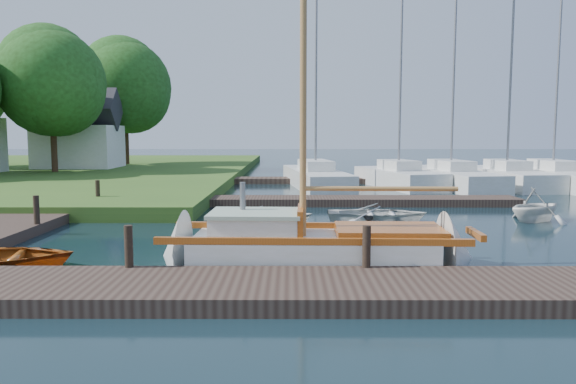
{
  "coord_description": "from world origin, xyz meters",
  "views": [
    {
      "loc": [
        0.05,
        -15.42,
        2.85
      ],
      "look_at": [
        0.0,
        0.0,
        1.2
      ],
      "focal_mm": 35.0,
      "sensor_mm": 36.0,
      "label": 1
    }
  ],
  "objects_px": {
    "tender_d": "(536,203)",
    "marina_boat_3": "(451,176)",
    "tree_7": "(125,86)",
    "tender_c": "(377,211)",
    "marina_boat_5": "(553,176)",
    "mooring_post_2": "(367,246)",
    "tree_3": "(52,82)",
    "sailboat": "(320,251)",
    "marina_boat_2": "(399,176)",
    "mooring_post_1": "(129,246)",
    "tender_a": "(263,214)",
    "house_c": "(79,136)",
    "mooring_post_4": "(36,210)",
    "mooring_post_5": "(98,191)",
    "marina_boat_4": "(507,176)",
    "marina_boat_1": "(315,176)"
  },
  "relations": [
    {
      "from": "marina_boat_3",
      "to": "tree_7",
      "type": "xyz_separation_m",
      "value": [
        -20.46,
        12.25,
        5.63
      ]
    },
    {
      "from": "mooring_post_1",
      "to": "sailboat",
      "type": "relative_size",
      "value": 0.08
    },
    {
      "from": "tender_a",
      "to": "marina_boat_5",
      "type": "height_order",
      "value": "marina_boat_5"
    },
    {
      "from": "marina_boat_3",
      "to": "mooring_post_2",
      "type": "bearing_deg",
      "value": 152.49
    },
    {
      "from": "mooring_post_1",
      "to": "marina_boat_4",
      "type": "distance_m",
      "value": 23.89
    },
    {
      "from": "mooring_post_5",
      "to": "marina_boat_2",
      "type": "height_order",
      "value": "marina_boat_2"
    },
    {
      "from": "marina_boat_5",
      "to": "marina_boat_2",
      "type": "bearing_deg",
      "value": 90.76
    },
    {
      "from": "mooring_post_1",
      "to": "marina_boat_4",
      "type": "relative_size",
      "value": 0.08
    },
    {
      "from": "mooring_post_4",
      "to": "tree_7",
      "type": "height_order",
      "value": "tree_7"
    },
    {
      "from": "tender_a",
      "to": "marina_boat_2",
      "type": "height_order",
      "value": "marina_boat_2"
    },
    {
      "from": "house_c",
      "to": "mooring_post_4",
      "type": "bearing_deg",
      "value": -72.35
    },
    {
      "from": "tender_a",
      "to": "tree_7",
      "type": "relative_size",
      "value": 0.34
    },
    {
      "from": "mooring_post_2",
      "to": "marina_boat_3",
      "type": "bearing_deg",
      "value": 69.68
    },
    {
      "from": "marina_boat_5",
      "to": "house_c",
      "type": "xyz_separation_m",
      "value": [
        -27.9,
        7.96,
        2.01
      ]
    },
    {
      "from": "mooring_post_2",
      "to": "marina_boat_5",
      "type": "bearing_deg",
      "value": 56.93
    },
    {
      "from": "sailboat",
      "to": "marina_boat_3",
      "type": "xyz_separation_m",
      "value": [
        7.77,
        17.61,
        0.23
      ]
    },
    {
      "from": "sailboat",
      "to": "mooring_post_1",
      "type": "bearing_deg",
      "value": -160.21
    },
    {
      "from": "sailboat",
      "to": "tender_d",
      "type": "xyz_separation_m",
      "value": [
        7.24,
        6.2,
        0.26
      ]
    },
    {
      "from": "sailboat",
      "to": "tree_3",
      "type": "distance_m",
      "value": 26.89
    },
    {
      "from": "marina_boat_2",
      "to": "marina_boat_3",
      "type": "relative_size",
      "value": 1.04
    },
    {
      "from": "mooring_post_5",
      "to": "marina_boat_5",
      "type": "bearing_deg",
      "value": 23.4
    },
    {
      "from": "marina_boat_4",
      "to": "mooring_post_4",
      "type": "bearing_deg",
      "value": 123.32
    },
    {
      "from": "mooring_post_2",
      "to": "mooring_post_5",
      "type": "relative_size",
      "value": 1.0
    },
    {
      "from": "mooring_post_2",
      "to": "marina_boat_3",
      "type": "distance_m",
      "value": 20.05
    },
    {
      "from": "tender_c",
      "to": "marina_boat_5",
      "type": "distance_m",
      "value": 16.09
    },
    {
      "from": "mooring_post_2",
      "to": "sailboat",
      "type": "xyz_separation_m",
      "value": [
        -0.81,
        1.2,
        -0.36
      ]
    },
    {
      "from": "tree_3",
      "to": "mooring_post_1",
      "type": "bearing_deg",
      "value": -64.49
    },
    {
      "from": "marina_boat_5",
      "to": "house_c",
      "type": "relative_size",
      "value": 2.19
    },
    {
      "from": "mooring_post_2",
      "to": "marina_boat_3",
      "type": "xyz_separation_m",
      "value": [
        6.96,
        18.8,
        -0.12
      ]
    },
    {
      "from": "mooring_post_4",
      "to": "tender_d",
      "type": "relative_size",
      "value": 0.35
    },
    {
      "from": "tender_a",
      "to": "tender_c",
      "type": "bearing_deg",
      "value": -92.13
    },
    {
      "from": "mooring_post_5",
      "to": "marina_boat_4",
      "type": "xyz_separation_m",
      "value": [
        18.46,
        9.01,
        -0.14
      ]
    },
    {
      "from": "mooring_post_4",
      "to": "marina_boat_4",
      "type": "xyz_separation_m",
      "value": [
        18.46,
        14.01,
        -0.14
      ]
    },
    {
      "from": "mooring_post_1",
      "to": "marina_boat_1",
      "type": "height_order",
      "value": "marina_boat_1"
    },
    {
      "from": "mooring_post_5",
      "to": "tree_7",
      "type": "bearing_deg",
      "value": 103.36
    },
    {
      "from": "tender_c",
      "to": "marina_boat_5",
      "type": "height_order",
      "value": "marina_boat_5"
    },
    {
      "from": "tender_d",
      "to": "marina_boat_3",
      "type": "relative_size",
      "value": 0.19
    },
    {
      "from": "marina_boat_4",
      "to": "house_c",
      "type": "height_order",
      "value": "marina_boat_4"
    },
    {
      "from": "marina_boat_2",
      "to": "tree_7",
      "type": "bearing_deg",
      "value": 40.26
    },
    {
      "from": "mooring_post_4",
      "to": "sailboat",
      "type": "bearing_deg",
      "value": -26.32
    },
    {
      "from": "mooring_post_4",
      "to": "mooring_post_5",
      "type": "height_order",
      "value": "same"
    },
    {
      "from": "sailboat",
      "to": "marina_boat_1",
      "type": "distance_m",
      "value": 17.51
    },
    {
      "from": "sailboat",
      "to": "marina_boat_5",
      "type": "bearing_deg",
      "value": 55.32
    },
    {
      "from": "mooring_post_1",
      "to": "marina_boat_5",
      "type": "height_order",
      "value": "marina_boat_5"
    },
    {
      "from": "marina_boat_3",
      "to": "tree_3",
      "type": "xyz_separation_m",
      "value": [
        -22.46,
        4.25,
        5.24
      ]
    },
    {
      "from": "marina_boat_5",
      "to": "tree_7",
      "type": "bearing_deg",
      "value": 63.9
    },
    {
      "from": "mooring_post_1",
      "to": "house_c",
      "type": "xyz_separation_m",
      "value": [
        -11.0,
        27.0,
        1.88
      ]
    },
    {
      "from": "mooring_post_2",
      "to": "marina_boat_1",
      "type": "height_order",
      "value": "marina_boat_1"
    },
    {
      "from": "mooring_post_1",
      "to": "tender_a",
      "type": "relative_size",
      "value": 0.25
    },
    {
      "from": "tree_7",
      "to": "marina_boat_3",
      "type": "bearing_deg",
      "value": -30.9
    }
  ]
}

